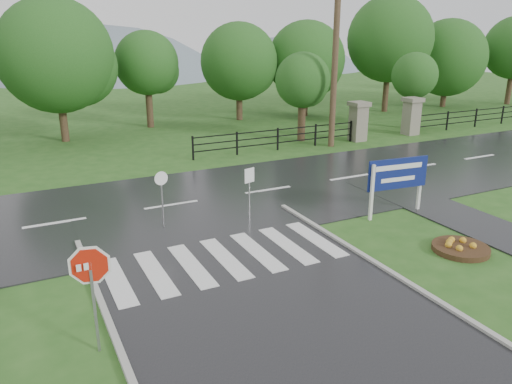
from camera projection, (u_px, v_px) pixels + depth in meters
ground at (326, 361)px, 9.73m from camera, size 120.00×120.00×0.00m
main_road at (171, 206)px, 18.23m from camera, size 90.00×8.00×0.04m
walkway at (470, 222)px, 16.74m from camera, size 2.20×11.00×0.04m
crosswalk at (225, 258)px, 13.96m from camera, size 6.50×2.80×0.02m
pillar_west at (358, 120)px, 28.48m from camera, size 1.00×1.00×2.24m
pillar_east at (412, 115)px, 30.18m from camera, size 1.00×1.00×2.24m
fence_west at (278, 137)px, 26.39m from camera, size 9.58×0.08×1.20m
hills at (85, 188)px, 71.30m from camera, size 102.00×48.00×48.00m
treeline at (118, 134)px, 30.55m from camera, size 83.20×5.20×10.00m
stop_sign at (91, 274)px, 9.52m from camera, size 1.06×0.27×2.44m
estate_billboard at (398, 176)px, 16.92m from camera, size 2.31×0.29×2.03m
flower_bed at (461, 247)px, 14.50m from camera, size 1.62×1.62×0.32m
reg_sign_small at (249, 183)px, 16.54m from camera, size 0.39×0.12×1.81m
reg_sign_round at (162, 192)px, 15.82m from camera, size 0.44×0.09×1.92m
utility_pole_east at (335, 52)px, 25.95m from camera, size 1.75×0.33×9.82m
entrance_tree_left at (303, 81)px, 27.84m from camera, size 3.08×3.08×4.98m
entrance_tree_right at (415, 76)px, 31.37m from camera, size 2.87×2.87×4.81m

